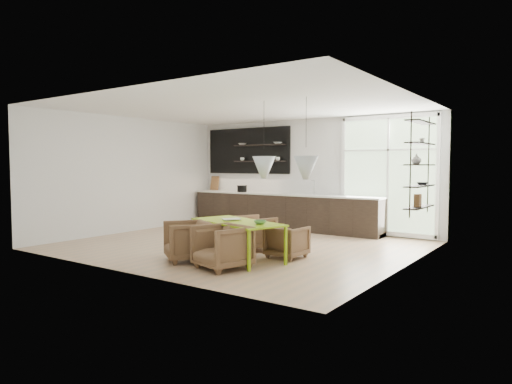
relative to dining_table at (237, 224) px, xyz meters
name	(u,v)px	position (x,y,z in m)	size (l,w,h in m)	color
room	(290,176)	(-0.25, 2.27, 0.82)	(7.02, 6.01, 2.91)	tan
kitchen_run	(280,206)	(-1.52, 3.86, -0.04)	(5.54, 0.69, 2.75)	black
right_shelving	(419,167)	(2.53, 2.35, 1.01)	(0.26, 1.22, 1.90)	black
dining_table	(237,224)	(0.00, 0.00, 0.00)	(2.05, 1.40, 0.69)	#87B50F
armchair_back_left	(253,233)	(-0.29, 0.90, -0.30)	(0.73, 0.76, 0.69)	brown
armchair_back_right	(287,242)	(0.66, 0.63, -0.34)	(0.64, 0.65, 0.59)	brown
armchair_front_left	(188,241)	(-0.63, -0.62, -0.29)	(0.76, 0.78, 0.71)	brown
armchair_front_right	(222,247)	(0.26, -0.75, -0.28)	(0.77, 0.80, 0.72)	brown
wire_stool	(194,235)	(-1.47, 0.45, -0.39)	(0.31, 0.31, 0.39)	black
table_book	(230,219)	(-0.29, 0.14, 0.06)	(0.24, 0.32, 0.03)	white
table_bowl	(260,222)	(0.55, -0.08, 0.08)	(0.21, 0.21, 0.07)	#508148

